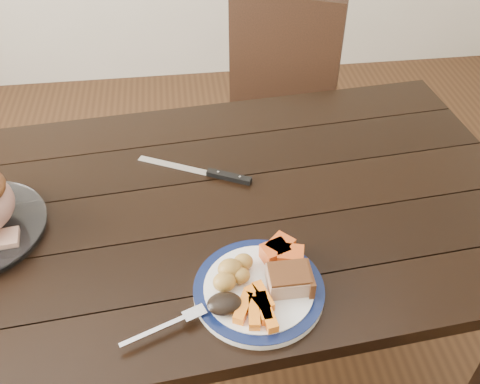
{
  "coord_description": "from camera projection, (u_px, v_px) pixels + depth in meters",
  "views": [
    {
      "loc": [
        -0.04,
        -0.97,
        1.65
      ],
      "look_at": [
        0.08,
        -0.02,
        0.8
      ],
      "focal_mm": 40.0,
      "sensor_mm": 36.0,
      "label": 1
    }
  ],
  "objects": [
    {
      "name": "roasted_potatoes",
      "position": [
        233.0,
        272.0,
        1.11
      ],
      "size": [
        0.09,
        0.09,
        0.04
      ],
      "color": "gold",
      "rests_on": "dinner_plate"
    },
    {
      "name": "fork",
      "position": [
        170.0,
        324.0,
        1.04
      ],
      "size": [
        0.17,
        0.08,
        0.0
      ],
      "rotation": [
        0.0,
        0.0,
        0.37
      ],
      "color": "silver",
      "rests_on": "dinner_plate"
    },
    {
      "name": "dark_mushroom",
      "position": [
        225.0,
        304.0,
        1.05
      ],
      "size": [
        0.07,
        0.05,
        0.03
      ],
      "primitive_type": "ellipsoid",
      "color": "black",
      "rests_on": "dinner_plate"
    },
    {
      "name": "dining_table",
      "position": [
        208.0,
        231.0,
        1.38
      ],
      "size": [
        1.67,
        1.03,
        0.75
      ],
      "rotation": [
        0.0,
        0.0,
        0.09
      ],
      "color": "black",
      "rests_on": "ground"
    },
    {
      "name": "carving_knife",
      "position": [
        215.0,
        174.0,
        1.4
      ],
      "size": [
        0.3,
        0.16,
        0.01
      ],
      "rotation": [
        0.0,
        0.0,
        -0.46
      ],
      "color": "silver",
      "rests_on": "dining_table"
    },
    {
      "name": "cut_slice",
      "position": [
        3.0,
        239.0,
        1.2
      ],
      "size": [
        0.08,
        0.06,
        0.02
      ],
      "primitive_type": "cube",
      "rotation": [
        0.0,
        0.0,
        0.12
      ],
      "color": "tan",
      "rests_on": "serving_platter"
    },
    {
      "name": "ground",
      "position": [
        216.0,
        365.0,
        1.82
      ],
      "size": [
        4.0,
        4.0,
        0.0
      ],
      "primitive_type": "plane",
      "color": "#472B16",
      "rests_on": "ground"
    },
    {
      "name": "dinner_plate",
      "position": [
        259.0,
        290.0,
        1.11
      ],
      "size": [
        0.27,
        0.27,
        0.02
      ],
      "primitive_type": "cylinder",
      "color": "white",
      "rests_on": "dining_table"
    },
    {
      "name": "pumpkin_wedges",
      "position": [
        282.0,
        253.0,
        1.15
      ],
      "size": [
        0.1,
        0.09,
        0.04
      ],
      "color": "#F3531B",
      "rests_on": "dinner_plate"
    },
    {
      "name": "pork_slice",
      "position": [
        289.0,
        280.0,
        1.09
      ],
      "size": [
        0.09,
        0.07,
        0.04
      ],
      "primitive_type": "cube",
      "rotation": [
        0.0,
        0.0,
        0.0
      ],
      "color": "tan",
      "rests_on": "dinner_plate"
    },
    {
      "name": "chair_far",
      "position": [
        275.0,
        111.0,
        2.04
      ],
      "size": [
        0.56,
        0.56,
        0.93
      ],
      "rotation": [
        0.0,
        0.0,
        2.73
      ],
      "color": "black",
      "rests_on": "ground"
    },
    {
      "name": "plate_rim",
      "position": [
        259.0,
        288.0,
        1.11
      ],
      "size": [
        0.27,
        0.27,
        0.02
      ],
      "primitive_type": "torus",
      "color": "#0C163D",
      "rests_on": "dinner_plate"
    },
    {
      "name": "carrot_batons",
      "position": [
        258.0,
        307.0,
        1.05
      ],
      "size": [
        0.09,
        0.12,
        0.02
      ],
      "color": "orange",
      "rests_on": "dinner_plate"
    }
  ]
}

